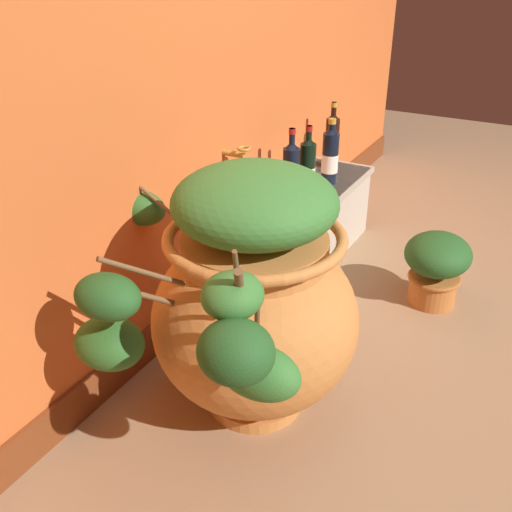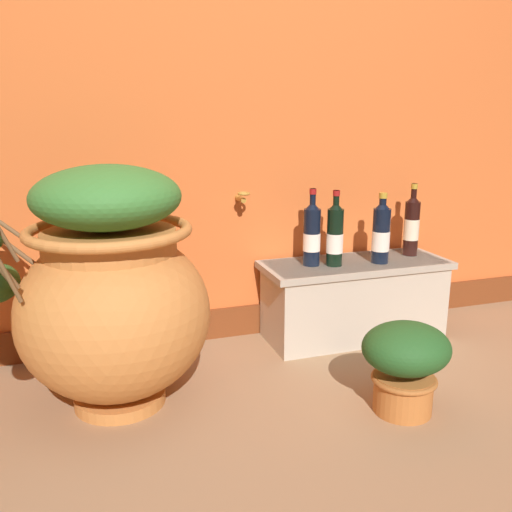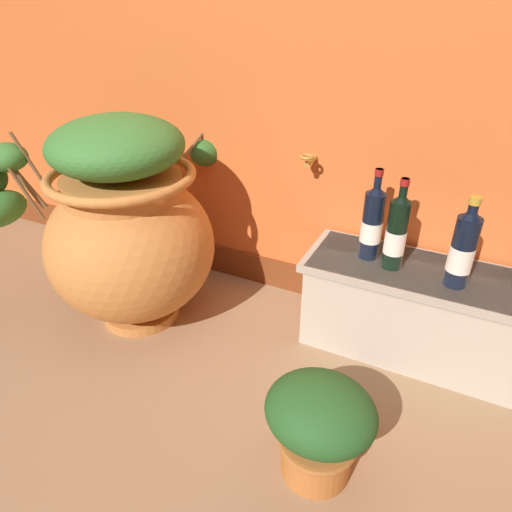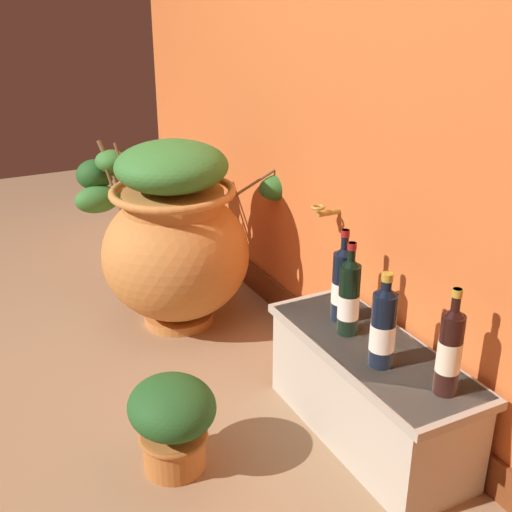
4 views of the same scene
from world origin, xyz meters
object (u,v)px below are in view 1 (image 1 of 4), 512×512
Objects in this scene: wine_bottle_middle at (291,172)px; potted_shrub at (436,264)px; terracotta_urn at (250,300)px; wine_bottle_back at (307,168)px; wine_bottle_left at (330,155)px; wine_bottle_right at (332,140)px.

potted_shrub is (0.06, -0.68, -0.32)m from wine_bottle_middle.
terracotta_urn is 2.86× the size of wine_bottle_back.
potted_shrub is at bearing -112.39° from wine_bottle_left.
terracotta_urn is 1.25m from wine_bottle_left.
terracotta_urn is at bearing -167.44° from wine_bottle_right.
terracotta_urn is at bearing -165.33° from wine_bottle_back.
wine_bottle_left is 0.32m from wine_bottle_middle.
terracotta_urn is at bearing -161.71° from wine_bottle_middle.
wine_bottle_back is 0.72m from potted_shrub.
wine_bottle_left is 0.74m from potted_shrub.
wine_bottle_right reaches higher than potted_shrub.
wine_bottle_back is at bearing -172.47° from wine_bottle_right.
wine_bottle_right reaches higher than wine_bottle_back.
wine_bottle_back is (-0.22, 0.02, 0.00)m from wine_bottle_left.
terracotta_urn is at bearing 158.53° from potted_shrub.
wine_bottle_middle reaches higher than potted_shrub.
terracotta_urn reaches higher than wine_bottle_right.
terracotta_urn is 2.80× the size of wine_bottle_middle.
wine_bottle_back is (-0.43, -0.06, -0.01)m from wine_bottle_right.
wine_bottle_left is at bearing -10.66° from wine_bottle_middle.
potted_shrub is (-0.04, -0.64, -0.32)m from wine_bottle_back.
wine_bottle_middle is at bearing 158.41° from wine_bottle_back.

